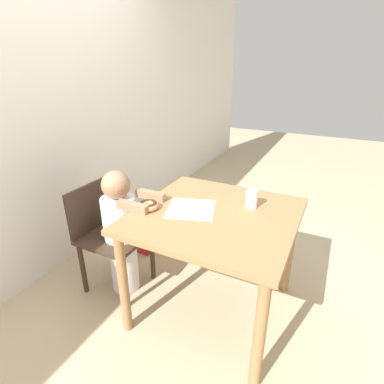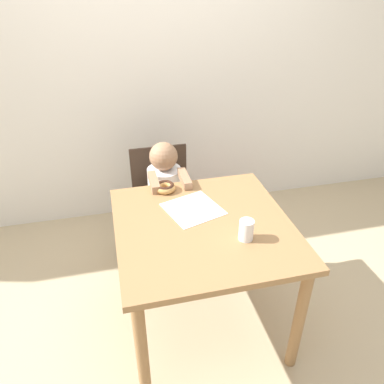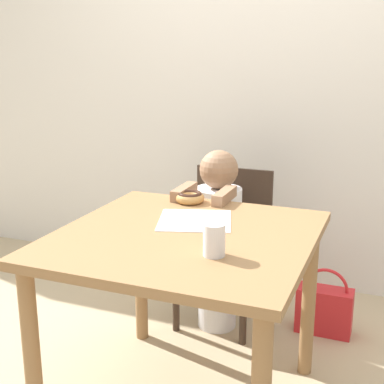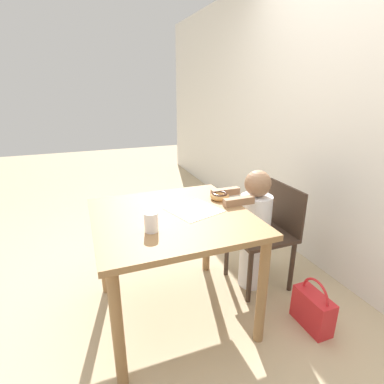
# 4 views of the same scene
# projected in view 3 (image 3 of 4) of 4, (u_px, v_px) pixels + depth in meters

# --- Properties ---
(wall_back) EXTENTS (8.00, 0.05, 2.50)m
(wall_back) POSITION_uv_depth(u_px,v_px,m) (275.00, 76.00, 3.07)
(wall_back) COLOR silver
(wall_back) RESTS_ON ground_plane
(dining_table) EXTENTS (0.93, 0.95, 0.74)m
(dining_table) POSITION_uv_depth(u_px,v_px,m) (185.00, 260.00, 2.01)
(dining_table) COLOR olive
(dining_table) RESTS_ON ground_plane
(chair) EXTENTS (0.42, 0.43, 0.79)m
(chair) POSITION_uv_depth(u_px,v_px,m) (225.00, 241.00, 2.79)
(chair) COLOR #38281E
(chair) RESTS_ON ground_plane
(child_figure) EXTENTS (0.25, 0.43, 0.93)m
(child_figure) POSITION_uv_depth(u_px,v_px,m) (218.00, 239.00, 2.67)
(child_figure) COLOR white
(child_figure) RESTS_ON ground_plane
(donut) EXTENTS (0.13, 0.13, 0.05)m
(donut) POSITION_uv_depth(u_px,v_px,m) (190.00, 197.00, 2.37)
(donut) COLOR tan
(donut) RESTS_ON dining_table
(napkin) EXTENTS (0.36, 0.36, 0.00)m
(napkin) POSITION_uv_depth(u_px,v_px,m) (195.00, 220.00, 2.12)
(napkin) COLOR white
(napkin) RESTS_ON dining_table
(handbag) EXTENTS (0.28, 0.12, 0.35)m
(handbag) POSITION_uv_depth(u_px,v_px,m) (324.00, 309.00, 2.70)
(handbag) COLOR red
(handbag) RESTS_ON ground_plane
(cup) EXTENTS (0.07, 0.07, 0.11)m
(cup) POSITION_uv_depth(u_px,v_px,m) (214.00, 240.00, 1.75)
(cup) COLOR white
(cup) RESTS_ON dining_table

